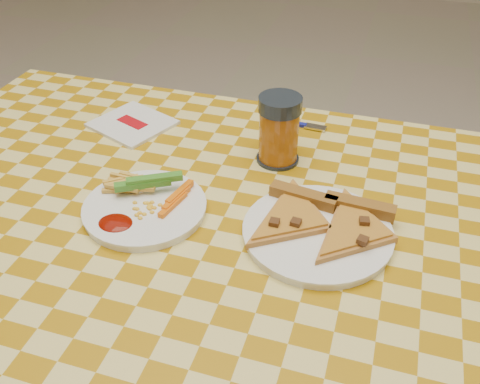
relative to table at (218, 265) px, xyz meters
name	(u,v)px	position (x,y,z in m)	size (l,w,h in m)	color
table	(218,265)	(0.00, 0.00, 0.00)	(1.28, 0.88, 0.76)	silver
plate_left	(145,209)	(-0.13, 0.01, 0.08)	(0.19, 0.19, 0.01)	white
plate_right	(317,234)	(0.15, 0.03, 0.08)	(0.22, 0.22, 0.01)	white
fries_veggies	(143,195)	(-0.13, 0.02, 0.10)	(0.16, 0.15, 0.04)	#F3A44D
pizza_slices	(323,220)	(0.15, 0.05, 0.09)	(0.25, 0.23, 0.02)	#BB7B39
drink_glass	(279,130)	(0.04, 0.22, 0.14)	(0.08, 0.08, 0.13)	black
napkin	(132,124)	(-0.27, 0.26, 0.08)	(0.18, 0.18, 0.01)	white
fork	(294,123)	(0.04, 0.36, 0.08)	(0.14, 0.02, 0.01)	navy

